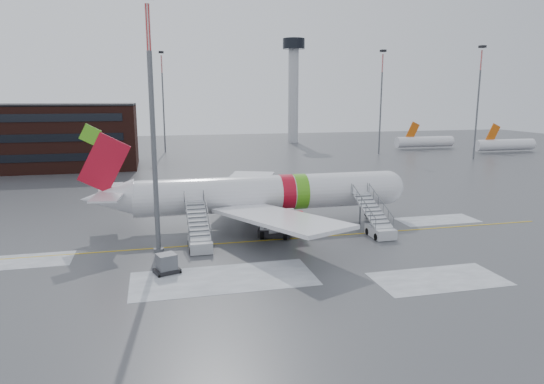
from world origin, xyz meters
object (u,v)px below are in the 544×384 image
object	(u,v)px
airstair_fwd	(377,225)
uld_container	(167,264)
airstair_aft	(199,237)
light_mast_near	(153,123)
airliner	(259,194)
pushback_tug	(272,229)

from	to	relation	value
airstair_fwd	uld_container	world-z (taller)	airstair_fwd
airstair_aft	light_mast_near	world-z (taller)	light_mast_near
airliner	uld_container	size ratio (longest dim) A/B	15.47
airstair_aft	light_mast_near	xyz separation A→B (m)	(-3.67, -0.21, 10.47)
airstair_fwd	light_mast_near	world-z (taller)	light_mast_near
airliner	airstair_aft	xyz separation A→B (m)	(-7.07, -6.54, -2.35)
airliner	airstair_fwd	distance (m)	12.80
pushback_tug	light_mast_near	world-z (taller)	light_mast_near
airliner	light_mast_near	xyz separation A→B (m)	(-10.74, -6.74, 8.12)
airstair_fwd	pushback_tug	distance (m)	10.60
airliner	pushback_tug	xyz separation A→B (m)	(0.30, -4.83, -2.62)
airliner	uld_container	distance (m)	16.33
uld_container	airliner	bearing A→B (deg)	50.81
airstair_aft	airstair_fwd	bearing A→B (deg)	0.00
pushback_tug	light_mast_near	distance (m)	15.52
pushback_tug	light_mast_near	bearing A→B (deg)	-170.20
airstair_fwd	pushback_tug	bearing A→B (deg)	170.76
airliner	pushback_tug	bearing A→B (deg)	-86.50
airliner	pushback_tug	size ratio (longest dim) A/B	9.88
airstair_aft	uld_container	world-z (taller)	airstair_aft
airstair_fwd	light_mast_near	xyz separation A→B (m)	(-21.50, -0.21, 10.47)
airliner	uld_container	bearing A→B (deg)	-129.19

